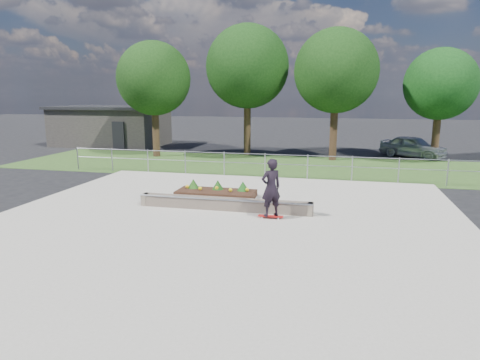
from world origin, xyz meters
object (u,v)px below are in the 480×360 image
planter_bed (216,192)px  skateboarder (271,188)px  parked_car (413,147)px  grind_ledge (224,204)px

planter_bed → skateboarder: bearing=-43.8°
planter_bed → parked_car: size_ratio=0.75×
grind_ledge → skateboarder: 1.99m
planter_bed → parked_car: parked_car is taller
grind_ledge → skateboarder: size_ratio=3.13×
skateboarder → grind_ledge: bearing=159.1°
grind_ledge → parked_car: 17.02m
grind_ledge → skateboarder: (1.71, -0.65, 0.79)m
planter_bed → grind_ledge: bearing=-65.5°
planter_bed → skateboarder: 3.55m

